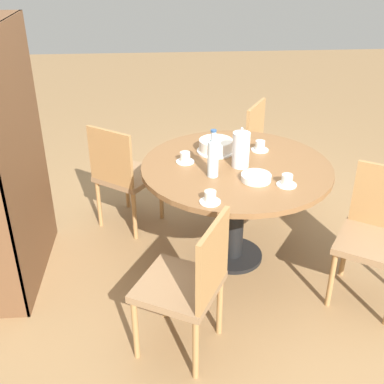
# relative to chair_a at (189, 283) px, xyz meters

# --- Properties ---
(ground_plane) EXTENTS (14.00, 14.00, 0.00)m
(ground_plane) POSITION_rel_chair_a_xyz_m (0.86, -0.38, -0.47)
(ground_plane) COLOR #937047
(dining_table) EXTENTS (1.28, 1.28, 0.75)m
(dining_table) POSITION_rel_chair_a_xyz_m (0.86, -0.38, 0.15)
(dining_table) COLOR black
(dining_table) RESTS_ON ground_plane
(chair_a) EXTENTS (0.57, 0.57, 0.87)m
(chair_a) POSITION_rel_chair_a_xyz_m (0.00, 0.00, 0.00)
(chair_a) COLOR #A87A47
(chair_a) RESTS_ON ground_plane
(chair_b) EXTENTS (0.58, 0.58, 0.87)m
(chair_b) POSITION_rel_chair_a_xyz_m (0.40, -1.20, 0.00)
(chair_b) COLOR #A87A47
(chair_b) RESTS_ON ground_plane
(chair_c) EXTENTS (0.57, 0.57, 0.87)m
(chair_c) POSITION_rel_chair_a_xyz_m (1.71, -0.80, 0.00)
(chair_c) COLOR #A87A47
(chair_c) RESTS_ON ground_plane
(chair_d) EXTENTS (0.59, 0.59, 0.87)m
(chair_d) POSITION_rel_chair_a_xyz_m (1.37, 0.42, 0.00)
(chair_d) COLOR #A87A47
(chair_d) RESTS_ON ground_plane
(bookshelf) EXTENTS (0.98, 0.28, 1.69)m
(bookshelf) POSITION_rel_chair_a_xyz_m (0.81, 1.10, 0.34)
(bookshelf) COLOR brown
(bookshelf) RESTS_ON ground_plane
(coffee_pot) EXTENTS (0.11, 0.11, 0.28)m
(coffee_pot) POSITION_rel_chair_a_xyz_m (0.84, -0.40, 0.41)
(coffee_pot) COLOR silver
(coffee_pot) RESTS_ON dining_table
(water_bottle) EXTENTS (0.07, 0.07, 0.31)m
(water_bottle) POSITION_rel_chair_a_xyz_m (0.71, -0.20, 0.41)
(water_bottle) COLOR silver
(water_bottle) RESTS_ON dining_table
(cake_main) EXTENTS (0.27, 0.27, 0.09)m
(cake_main) POSITION_rel_chair_a_xyz_m (1.09, -0.27, 0.33)
(cake_main) COLOR white
(cake_main) RESTS_ON dining_table
(cup_a) EXTENTS (0.12, 0.12, 0.07)m
(cup_a) POSITION_rel_chair_a_xyz_m (0.37, -0.15, 0.31)
(cup_a) COLOR white
(cup_a) RESTS_ON dining_table
(cup_b) EXTENTS (0.12, 0.12, 0.07)m
(cup_b) POSITION_rel_chair_a_xyz_m (0.93, -0.04, 0.31)
(cup_b) COLOR white
(cup_b) RESTS_ON dining_table
(cup_c) EXTENTS (0.12, 0.12, 0.07)m
(cup_c) POSITION_rel_chair_a_xyz_m (0.55, -0.64, 0.31)
(cup_c) COLOR white
(cup_c) RESTS_ON dining_table
(cup_d) EXTENTS (0.12, 0.12, 0.07)m
(cup_d) POSITION_rel_chair_a_xyz_m (1.09, -0.58, 0.31)
(cup_d) COLOR white
(cup_d) RESTS_ON dining_table
(plate_stack) EXTENTS (0.19, 0.19, 0.04)m
(plate_stack) POSITION_rel_chair_a_xyz_m (0.63, -0.47, 0.30)
(plate_stack) COLOR white
(plate_stack) RESTS_ON dining_table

